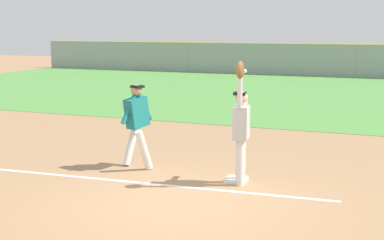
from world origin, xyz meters
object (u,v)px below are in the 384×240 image
at_px(first_base, 236,180).
at_px(parked_car_blue, 257,60).
at_px(runner, 137,120).
at_px(parked_car_black, 338,62).
at_px(fielder, 241,124).
at_px(baseball, 245,71).

bearing_deg(first_base, parked_car_blue, 104.99).
height_order(runner, parked_car_black, runner).
height_order(fielder, baseball, fielder).
height_order(parked_car_blue, parked_car_black, same).
distance_m(baseball, parked_car_black, 26.71).
bearing_deg(fielder, first_base, -56.66).
relative_size(baseball, parked_car_blue, 0.02).
bearing_deg(parked_car_blue, fielder, -77.84).
bearing_deg(runner, first_base, 12.59).
xyz_separation_m(fielder, parked_car_blue, (-7.15, 26.40, -0.45)).
xyz_separation_m(first_base, baseball, (0.17, -0.09, 2.04)).
relative_size(first_base, parked_car_black, 0.08).
distance_m(first_base, parked_car_blue, 27.20).
relative_size(parked_car_blue, parked_car_black, 1.00).
xyz_separation_m(first_base, parked_car_blue, (-7.03, 26.26, 0.63)).
bearing_deg(first_base, runner, 173.32).
bearing_deg(parked_car_blue, parked_car_black, -0.35).
bearing_deg(baseball, fielder, -136.81).
distance_m(first_base, parked_car_black, 26.58).
bearing_deg(parked_car_black, first_base, -88.75).
bearing_deg(parked_car_blue, runner, -82.49).
bearing_deg(runner, baseball, 10.89).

